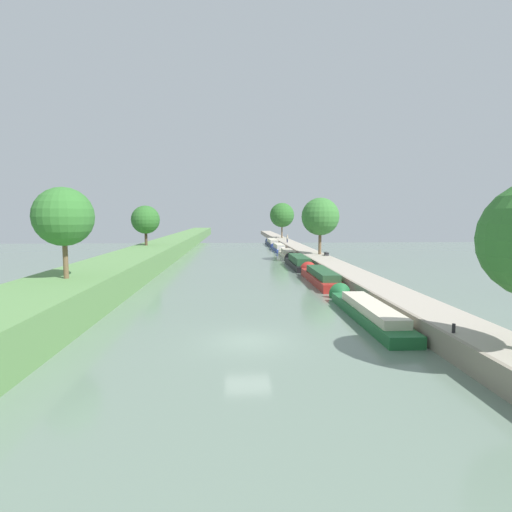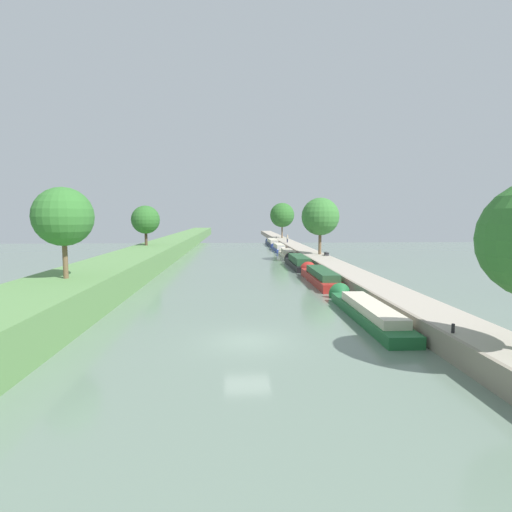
{
  "view_description": "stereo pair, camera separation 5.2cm",
  "coord_description": "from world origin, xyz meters",
  "px_view_note": "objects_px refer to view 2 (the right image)",
  "views": [
    {
      "loc": [
        -0.7,
        -21.21,
        6.8
      ],
      "look_at": [
        2.42,
        36.46,
        1.0
      ],
      "focal_mm": 28.03,
      "sensor_mm": 36.0,
      "label": 1
    },
    {
      "loc": [
        -0.64,
        -21.22,
        6.8
      ],
      "look_at": [
        2.42,
        36.46,
        1.0
      ],
      "focal_mm": 28.03,
      "sensor_mm": 36.0,
      "label": 2
    }
  ],
  "objects_px": {
    "narrowboat_green": "(364,310)",
    "narrowboat_black": "(298,262)",
    "narrowboat_blue": "(278,248)",
    "mooring_bollard_near": "(453,328)",
    "narrowboat_navy": "(272,242)",
    "person_walking": "(287,238)",
    "mooring_bollard_far": "(276,237)",
    "park_bench": "(326,253)",
    "narrowboat_red": "(319,276)",
    "narrowboat_cream": "(287,254)"
  },
  "relations": [
    {
      "from": "narrowboat_cream",
      "to": "mooring_bollard_far",
      "type": "relative_size",
      "value": 25.23
    },
    {
      "from": "narrowboat_black",
      "to": "person_walking",
      "type": "bearing_deg",
      "value": 85.0
    },
    {
      "from": "narrowboat_red",
      "to": "narrowboat_black",
      "type": "distance_m",
      "value": 12.53
    },
    {
      "from": "mooring_bollard_far",
      "to": "mooring_bollard_near",
      "type": "bearing_deg",
      "value": -90.0
    },
    {
      "from": "narrowboat_green",
      "to": "narrowboat_cream",
      "type": "relative_size",
      "value": 1.16
    },
    {
      "from": "narrowboat_blue",
      "to": "narrowboat_black",
      "type": "bearing_deg",
      "value": -90.41
    },
    {
      "from": "mooring_bollard_near",
      "to": "narrowboat_red",
      "type": "bearing_deg",
      "value": 94.49
    },
    {
      "from": "narrowboat_red",
      "to": "person_walking",
      "type": "height_order",
      "value": "person_walking"
    },
    {
      "from": "narrowboat_green",
      "to": "narrowboat_cream",
      "type": "xyz_separation_m",
      "value": [
        0.01,
        40.08,
        0.01
      ]
    },
    {
      "from": "park_bench",
      "to": "narrowboat_blue",
      "type": "bearing_deg",
      "value": 101.24
    },
    {
      "from": "narrowboat_green",
      "to": "person_walking",
      "type": "distance_m",
      "value": 58.41
    },
    {
      "from": "narrowboat_green",
      "to": "narrowboat_red",
      "type": "height_order",
      "value": "narrowboat_red"
    },
    {
      "from": "narrowboat_navy",
      "to": "person_walking",
      "type": "xyz_separation_m",
      "value": [
        2.46,
        -8.98,
        1.45
      ]
    },
    {
      "from": "narrowboat_green",
      "to": "person_walking",
      "type": "height_order",
      "value": "person_walking"
    },
    {
      "from": "person_walking",
      "to": "mooring_bollard_near",
      "type": "distance_m",
      "value": 66.12
    },
    {
      "from": "person_walking",
      "to": "narrowboat_navy",
      "type": "bearing_deg",
      "value": 105.33
    },
    {
      "from": "narrowboat_green",
      "to": "mooring_bollard_far",
      "type": "relative_size",
      "value": 29.24
    },
    {
      "from": "narrowboat_blue",
      "to": "person_walking",
      "type": "xyz_separation_m",
      "value": [
        2.55,
        5.85,
        1.5
      ]
    },
    {
      "from": "narrowboat_green",
      "to": "park_bench",
      "type": "distance_m",
      "value": 30.43
    },
    {
      "from": "narrowboat_blue",
      "to": "narrowboat_cream",
      "type": "bearing_deg",
      "value": -89.53
    },
    {
      "from": "person_walking",
      "to": "mooring_bollard_near",
      "type": "xyz_separation_m",
      "value": [
        -0.69,
        -66.11,
        -0.65
      ]
    },
    {
      "from": "narrowboat_black",
      "to": "narrowboat_cream",
      "type": "xyz_separation_m",
      "value": [
        0.28,
        12.99,
        -0.11
      ]
    },
    {
      "from": "park_bench",
      "to": "mooring_bollard_near",
      "type": "bearing_deg",
      "value": -93.91
    },
    {
      "from": "mooring_bollard_near",
      "to": "narrowboat_navy",
      "type": "bearing_deg",
      "value": 91.35
    },
    {
      "from": "narrowboat_red",
      "to": "mooring_bollard_near",
      "type": "distance_m",
      "value": 22.41
    },
    {
      "from": "mooring_bollard_far",
      "to": "park_bench",
      "type": "bearing_deg",
      "value": -86.66
    },
    {
      "from": "narrowboat_red",
      "to": "mooring_bollard_far",
      "type": "bearing_deg",
      "value": 88.32
    },
    {
      "from": "narrowboat_cream",
      "to": "narrowboat_blue",
      "type": "xyz_separation_m",
      "value": [
        -0.1,
        12.4,
        0.04
      ]
    },
    {
      "from": "narrowboat_green",
      "to": "narrowboat_blue",
      "type": "relative_size",
      "value": 1.08
    },
    {
      "from": "narrowboat_navy",
      "to": "mooring_bollard_near",
      "type": "xyz_separation_m",
      "value": [
        1.77,
        -75.09,
        0.8
      ]
    },
    {
      "from": "mooring_bollard_far",
      "to": "park_bench",
      "type": "distance_m",
      "value": 44.44
    },
    {
      "from": "narrowboat_red",
      "to": "mooring_bollard_near",
      "type": "xyz_separation_m",
      "value": [
        1.75,
        -22.33,
        0.81
      ]
    },
    {
      "from": "narrowboat_navy",
      "to": "mooring_bollard_far",
      "type": "distance_m",
      "value": 7.4
    },
    {
      "from": "narrowboat_black",
      "to": "mooring_bollard_near",
      "type": "relative_size",
      "value": 28.18
    },
    {
      "from": "narrowboat_green",
      "to": "narrowboat_cream",
      "type": "height_order",
      "value": "narrowboat_cream"
    },
    {
      "from": "narrowboat_green",
      "to": "narrowboat_blue",
      "type": "height_order",
      "value": "narrowboat_blue"
    },
    {
      "from": "narrowboat_blue",
      "to": "narrowboat_navy",
      "type": "height_order",
      "value": "narrowboat_navy"
    },
    {
      "from": "narrowboat_navy",
      "to": "person_walking",
      "type": "bearing_deg",
      "value": -74.67
    },
    {
      "from": "mooring_bollard_far",
      "to": "park_bench",
      "type": "relative_size",
      "value": 0.3
    },
    {
      "from": "narrowboat_navy",
      "to": "mooring_bollard_far",
      "type": "height_order",
      "value": "mooring_bollard_far"
    },
    {
      "from": "narrowboat_green",
      "to": "narrowboat_black",
      "type": "bearing_deg",
      "value": 90.58
    },
    {
      "from": "narrowboat_cream",
      "to": "narrowboat_navy",
      "type": "xyz_separation_m",
      "value": [
        -0.01,
        27.23,
        0.09
      ]
    },
    {
      "from": "narrowboat_red",
      "to": "narrowboat_cream",
      "type": "xyz_separation_m",
      "value": [
        -0.01,
        25.53,
        -0.08
      ]
    },
    {
      "from": "narrowboat_green",
      "to": "narrowboat_navy",
      "type": "distance_m",
      "value": 67.32
    },
    {
      "from": "narrowboat_navy",
      "to": "mooring_bollard_far",
      "type": "relative_size",
      "value": 34.58
    },
    {
      "from": "narrowboat_red",
      "to": "narrowboat_navy",
      "type": "distance_m",
      "value": 52.76
    },
    {
      "from": "narrowboat_green",
      "to": "narrowboat_red",
      "type": "distance_m",
      "value": 14.56
    },
    {
      "from": "narrowboat_red",
      "to": "person_walking",
      "type": "relative_size",
      "value": 7.74
    },
    {
      "from": "narrowboat_green",
      "to": "narrowboat_red",
      "type": "xyz_separation_m",
      "value": [
        0.02,
        14.56,
        0.09
      ]
    },
    {
      "from": "narrowboat_cream",
      "to": "mooring_bollard_near",
      "type": "xyz_separation_m",
      "value": [
        1.76,
        -47.86,
        0.89
      ]
    }
  ]
}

